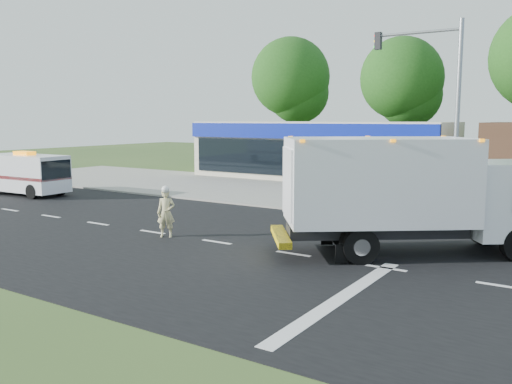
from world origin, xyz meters
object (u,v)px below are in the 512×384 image
ems_box_truck (407,187)px  traffic_signal_pole (441,100)px  emergency_worker (166,212)px  ambulance_van (27,173)px

ems_box_truck → traffic_signal_pole: traffic_signal_pole is taller
ems_box_truck → emergency_worker: bearing=159.5°
emergency_worker → traffic_signal_pole: (7.37, 7.92, 4.01)m
emergency_worker → ems_box_truck: bearing=-14.6°
ems_box_truck → traffic_signal_pole: 6.35m
ems_box_truck → traffic_signal_pole: size_ratio=1.01×
emergency_worker → traffic_signal_pole: 11.53m
ems_box_truck → traffic_signal_pole: (-0.53, 5.66, 2.82)m
ambulance_van → traffic_signal_pole: 21.88m
ems_box_truck → ambulance_van: size_ratio=1.55×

